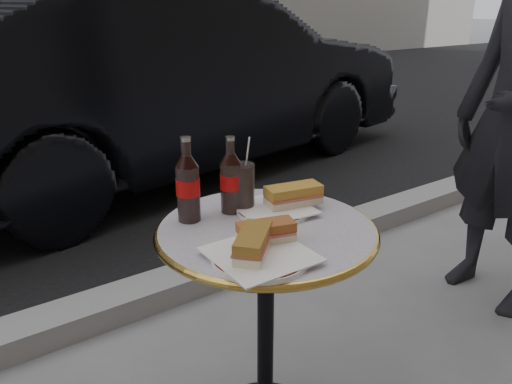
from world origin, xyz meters
TOP-DOWN VIEW (x-y plane):
  - curb at (0.00, 0.90)m, footprint 40.00×0.20m
  - bistro_table at (0.00, 0.00)m, footprint 0.62×0.62m
  - plate_left at (-0.13, -0.15)m, footprint 0.28×0.28m
  - plate_right at (0.08, 0.07)m, footprint 0.27×0.27m
  - sandwich_left_a at (-0.14, -0.13)m, footprint 0.16×0.16m
  - sandwich_left_b at (-0.07, -0.10)m, footprint 0.16×0.11m
  - sandwich_right at (0.14, 0.06)m, footprint 0.18×0.11m
  - cola_bottle_left at (-0.15, 0.16)m, footprint 0.08×0.08m
  - cola_bottle_right at (-0.02, 0.15)m, footprint 0.07×0.07m
  - cola_glass at (0.01, 0.14)m, footprint 0.08×0.08m
  - parked_car at (1.02, 2.66)m, footprint 2.33×4.65m

SIDE VIEW (x-z plane):
  - curb at x=0.00m, z-range -0.01..0.11m
  - bistro_table at x=0.00m, z-range 0.00..0.73m
  - parked_car at x=1.02m, z-range 0.00..1.46m
  - plate_right at x=0.08m, z-range 0.73..0.74m
  - plate_left at x=-0.13m, z-range 0.73..0.75m
  - sandwich_left_b at x=-0.07m, z-range 0.75..0.80m
  - sandwich_left_a at x=-0.14m, z-range 0.75..0.80m
  - sandwich_right at x=0.14m, z-range 0.74..0.80m
  - cola_glass at x=0.01m, z-range 0.73..0.88m
  - cola_bottle_right at x=-0.02m, z-range 0.73..0.96m
  - cola_bottle_left at x=-0.15m, z-range 0.73..0.98m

